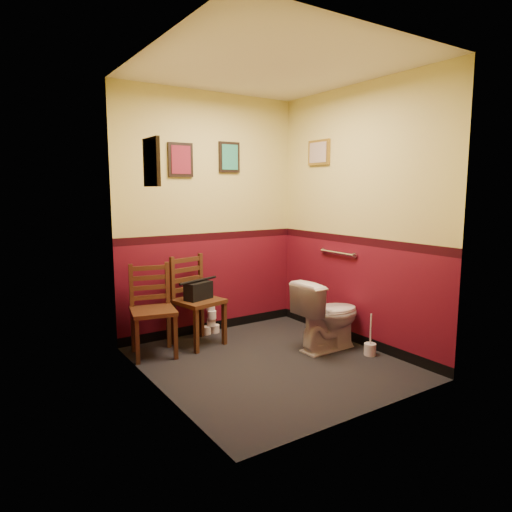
{
  "coord_description": "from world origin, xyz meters",
  "views": [
    {
      "loc": [
        -2.4,
        -3.39,
        1.64
      ],
      "look_at": [
        0.0,
        0.25,
        1.0
      ],
      "focal_mm": 32.0,
      "sensor_mm": 36.0,
      "label": 1
    }
  ],
  "objects": [
    {
      "name": "floor",
      "position": [
        0.0,
        0.0,
        0.0
      ],
      "size": [
        2.2,
        2.4,
        0.0
      ],
      "primitive_type": "cube",
      "color": "black",
      "rests_on": "ground"
    },
    {
      "name": "ceiling",
      "position": [
        0.0,
        0.0,
        2.7
      ],
      "size": [
        2.2,
        2.4,
        0.0
      ],
      "primitive_type": "cube",
      "rotation": [
        3.14,
        0.0,
        0.0
      ],
      "color": "silver",
      "rests_on": "ground"
    },
    {
      "name": "wall_back",
      "position": [
        0.0,
        1.2,
        1.35
      ],
      "size": [
        2.2,
        0.0,
        2.7
      ],
      "primitive_type": "cube",
      "rotation": [
        1.57,
        0.0,
        0.0
      ],
      "color": "#5C0D1B",
      "rests_on": "ground"
    },
    {
      "name": "wall_front",
      "position": [
        0.0,
        -1.2,
        1.35
      ],
      "size": [
        2.2,
        0.0,
        2.7
      ],
      "primitive_type": "cube",
      "rotation": [
        -1.57,
        0.0,
        0.0
      ],
      "color": "#5C0D1B",
      "rests_on": "ground"
    },
    {
      "name": "wall_left",
      "position": [
        -1.1,
        0.0,
        1.35
      ],
      "size": [
        0.0,
        2.4,
        2.7
      ],
      "primitive_type": "cube",
      "rotation": [
        1.57,
        0.0,
        1.57
      ],
      "color": "#5C0D1B",
      "rests_on": "ground"
    },
    {
      "name": "wall_right",
      "position": [
        1.1,
        0.0,
        1.35
      ],
      "size": [
        0.0,
        2.4,
        2.7
      ],
      "primitive_type": "cube",
      "rotation": [
        1.57,
        0.0,
        -1.57
      ],
      "color": "#5C0D1B",
      "rests_on": "ground"
    },
    {
      "name": "grab_bar",
      "position": [
        1.07,
        0.25,
        0.95
      ],
      "size": [
        0.05,
        0.56,
        0.06
      ],
      "color": "silver",
      "rests_on": "wall_right"
    },
    {
      "name": "framed_print_back_a",
      "position": [
        -0.35,
        1.18,
        1.95
      ],
      "size": [
        0.28,
        0.04,
        0.36
      ],
      "color": "black",
      "rests_on": "wall_back"
    },
    {
      "name": "framed_print_back_b",
      "position": [
        0.25,
        1.18,
        2.0
      ],
      "size": [
        0.26,
        0.04,
        0.34
      ],
      "color": "black",
      "rests_on": "wall_back"
    },
    {
      "name": "framed_print_left",
      "position": [
        -1.08,
        0.1,
        1.85
      ],
      "size": [
        0.04,
        0.3,
        0.38
      ],
      "color": "black",
      "rests_on": "wall_left"
    },
    {
      "name": "framed_print_right",
      "position": [
        1.08,
        0.6,
        2.05
      ],
      "size": [
        0.04,
        0.34,
        0.28
      ],
      "color": "olive",
      "rests_on": "wall_right"
    },
    {
      "name": "toilet",
      "position": [
        0.72,
        -0.0,
        0.36
      ],
      "size": [
        0.73,
        0.42,
        0.71
      ],
      "primitive_type": "imported",
      "rotation": [
        0.0,
        0.0,
        1.58
      ],
      "color": "white",
      "rests_on": "floor"
    },
    {
      "name": "toilet_brush",
      "position": [
        0.95,
        -0.38,
        0.07
      ],
      "size": [
        0.12,
        0.12,
        0.42
      ],
      "color": "silver",
      "rests_on": "floor"
    },
    {
      "name": "chair_left",
      "position": [
        -0.84,
        0.84,
        0.45
      ],
      "size": [
        0.5,
        0.5,
        0.9
      ],
      "rotation": [
        0.0,
        0.0,
        -0.21
      ],
      "color": "#4C2C16",
      "rests_on": "floor"
    },
    {
      "name": "chair_right",
      "position": [
        -0.34,
        0.89,
        0.47
      ],
      "size": [
        0.53,
        0.53,
        0.94
      ],
      "rotation": [
        0.0,
        0.0,
        0.22
      ],
      "color": "#4C2C16",
      "rests_on": "floor"
    },
    {
      "name": "handbag",
      "position": [
        -0.33,
        0.85,
        0.59
      ],
      "size": [
        0.33,
        0.23,
        0.22
      ],
      "rotation": [
        0.0,
        0.0,
        0.32
      ],
      "color": "black",
      "rests_on": "chair_right"
    },
    {
      "name": "tp_stack",
      "position": [
        -0.05,
        1.11,
        0.15
      ],
      "size": [
        0.21,
        0.13,
        0.36
      ],
      "color": "silver",
      "rests_on": "floor"
    }
  ]
}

